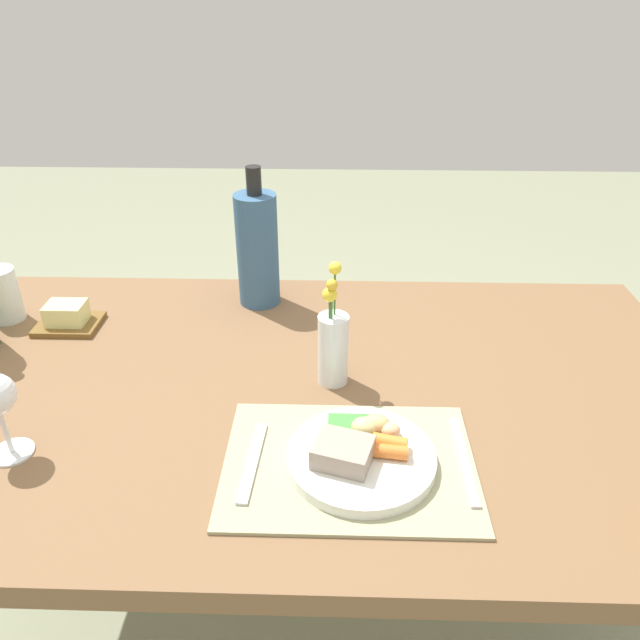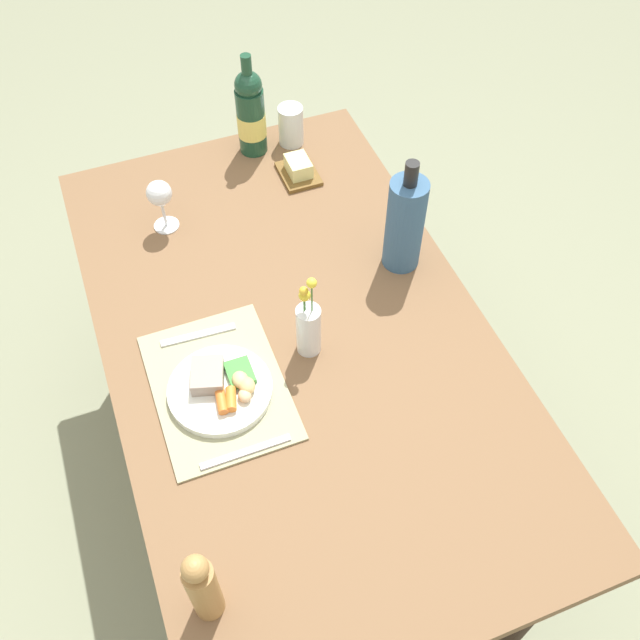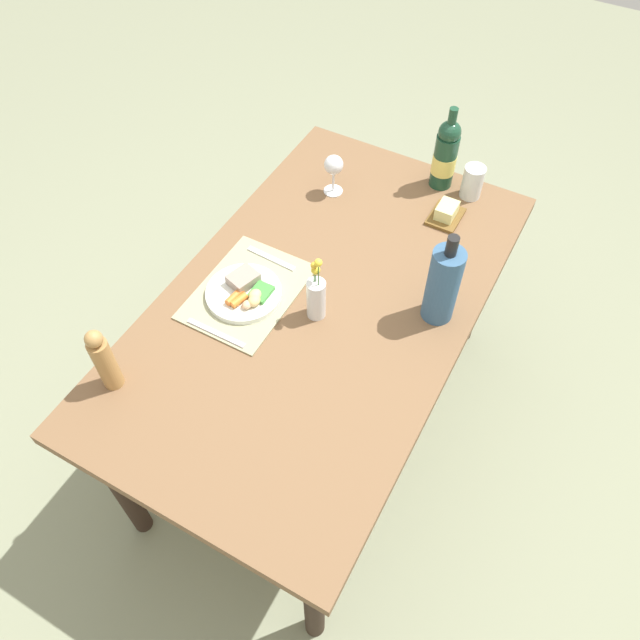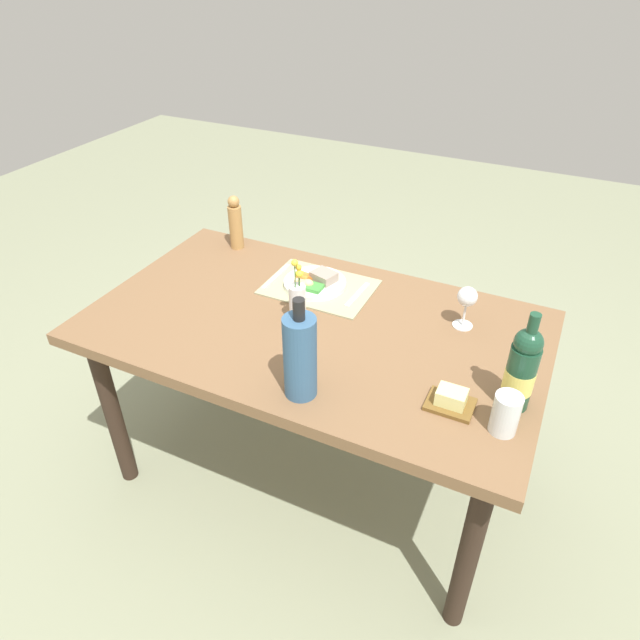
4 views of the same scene
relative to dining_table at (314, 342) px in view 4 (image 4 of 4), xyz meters
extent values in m
plane|color=gray|center=(0.00, 0.00, -0.66)|extent=(8.00, 8.00, 0.00)
cube|color=brown|center=(0.00, 0.00, 0.06)|extent=(1.51, 0.87, 0.04)
cylinder|color=#302219|center=(-0.66, -0.35, -0.31)|extent=(0.06, 0.06, 0.70)
cylinder|color=#302219|center=(0.66, -0.35, -0.31)|extent=(0.06, 0.06, 0.70)
cylinder|color=#302219|center=(-0.66, 0.35, -0.31)|extent=(0.06, 0.06, 0.70)
cylinder|color=#302219|center=(0.66, 0.35, -0.31)|extent=(0.06, 0.06, 0.70)
cube|color=tan|center=(0.08, -0.21, 0.08)|extent=(0.39, 0.28, 0.01)
cylinder|color=white|center=(0.10, -0.21, 0.10)|extent=(0.23, 0.23, 0.02)
cube|color=gray|center=(0.07, -0.23, 0.12)|extent=(0.10, 0.09, 0.03)
cylinder|color=orange|center=(0.13, -0.21, 0.12)|extent=(0.07, 0.03, 0.02)
cylinder|color=orange|center=(0.14, -0.19, 0.12)|extent=(0.06, 0.04, 0.02)
ellipsoid|color=#D1C17D|center=(0.10, -0.16, 0.12)|extent=(0.04, 0.04, 0.03)
ellipsoid|color=#DDB771|center=(0.12, -0.15, 0.12)|extent=(0.04, 0.04, 0.03)
ellipsoid|color=#D5AD80|center=(0.14, -0.17, 0.12)|extent=(0.03, 0.03, 0.02)
cube|color=green|center=(0.08, -0.16, 0.11)|extent=(0.07, 0.06, 0.01)
cube|color=silver|center=(-0.07, -0.21, 0.09)|extent=(0.03, 0.18, 0.00)
cube|color=silver|center=(0.26, -0.20, 0.09)|extent=(0.02, 0.19, 0.00)
cylinder|color=white|center=(-0.45, -0.20, 0.08)|extent=(0.07, 0.07, 0.00)
cylinder|color=white|center=(-0.45, -0.20, 0.13)|extent=(0.01, 0.01, 0.08)
sphere|color=white|center=(-0.45, -0.20, 0.20)|extent=(0.07, 0.07, 0.07)
cylinder|color=silver|center=(-0.66, 0.23, 0.14)|extent=(0.07, 0.07, 0.12)
cylinder|color=silver|center=(-0.66, 0.23, 0.12)|extent=(0.07, 0.07, 0.06)
cylinder|color=silver|center=(0.05, 0.01, 0.15)|extent=(0.06, 0.06, 0.14)
cylinder|color=#3F7233|center=(0.05, 0.02, 0.19)|extent=(0.00, 0.00, 0.23)
sphere|color=yellow|center=(0.05, 0.02, 0.31)|extent=(0.02, 0.02, 0.02)
cylinder|color=#3F7233|center=(0.04, 0.01, 0.17)|extent=(0.00, 0.00, 0.18)
sphere|color=yellow|center=(0.04, 0.01, 0.26)|extent=(0.03, 0.03, 0.03)
cylinder|color=#3F7233|center=(0.05, 0.01, 0.18)|extent=(0.00, 0.00, 0.20)
sphere|color=gold|center=(0.05, 0.01, 0.28)|extent=(0.02, 0.02, 0.02)
cylinder|color=#365D82|center=(-0.12, 0.32, 0.21)|extent=(0.09, 0.09, 0.25)
cylinder|color=black|center=(-0.12, 0.32, 0.37)|extent=(0.03, 0.03, 0.06)
cylinder|color=#AE8147|center=(0.52, -0.35, 0.17)|extent=(0.05, 0.05, 0.18)
sphere|color=#AE8147|center=(0.52, -0.35, 0.28)|extent=(0.05, 0.05, 0.05)
cube|color=brown|center=(-0.52, 0.20, 0.09)|extent=(0.13, 0.10, 0.01)
cube|color=#E4E391|center=(-0.52, 0.20, 0.12)|extent=(0.08, 0.06, 0.04)
cylinder|color=#1B452E|center=(-0.67, 0.11, 0.18)|extent=(0.08, 0.08, 0.20)
sphere|color=#1B452E|center=(-0.67, 0.11, 0.30)|extent=(0.08, 0.08, 0.08)
cylinder|color=#1B452E|center=(-0.67, 0.11, 0.34)|extent=(0.03, 0.03, 0.08)
cylinder|color=#EBDA67|center=(-0.67, 0.11, 0.17)|extent=(0.08, 0.08, 0.07)
camera|label=1|loc=(0.05, -0.91, 0.74)|focal=34.15mm
camera|label=2|loc=(0.94, -0.30, 1.41)|focal=39.86mm
camera|label=3|loc=(1.05, 0.57, 1.53)|focal=35.05mm
camera|label=4|loc=(-0.69, 1.38, 1.17)|focal=31.60mm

